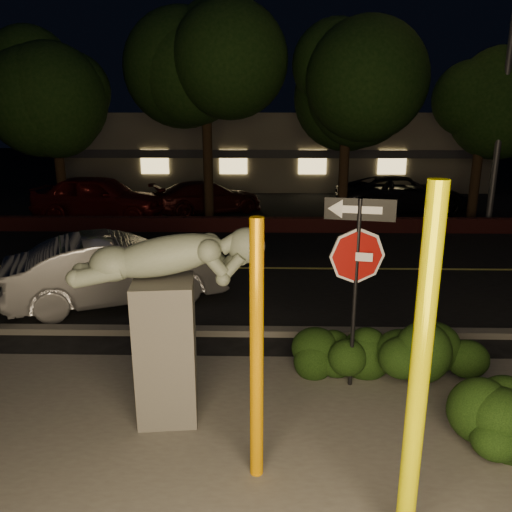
{
  "coord_description": "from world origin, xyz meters",
  "views": [
    {
      "loc": [
        -0.31,
        -5.57,
        3.93
      ],
      "look_at": [
        -0.48,
        2.59,
        1.6
      ],
      "focal_mm": 35.0,
      "sensor_mm": 36.0,
      "label": 1
    }
  ],
  "objects": [
    {
      "name": "sculpture",
      "position": [
        -1.55,
        0.3,
        1.59
      ],
      "size": [
        2.42,
        0.89,
        2.58
      ],
      "rotation": [
        0.0,
        0.0,
        0.11
      ],
      "color": "#4C4944",
      "rests_on": "ground"
    },
    {
      "name": "hedge_center",
      "position": [
        0.99,
        1.49,
        0.47
      ],
      "size": [
        1.95,
        1.24,
        0.94
      ],
      "primitive_type": "ellipsoid",
      "rotation": [
        0.0,
        0.0,
        -0.23
      ],
      "color": "black",
      "rests_on": "ground"
    },
    {
      "name": "patio",
      "position": [
        0.0,
        -1.0,
        0.01
      ],
      "size": [
        14.0,
        6.0,
        0.02
      ],
      "primitive_type": "cube",
      "color": "#4C4944",
      "rests_on": "ground"
    },
    {
      "name": "parked_car_darkred",
      "position": [
        -2.71,
        14.64,
        0.65
      ],
      "size": [
        4.85,
        3.64,
        1.31
      ],
      "primitive_type": "imported",
      "rotation": [
        0.0,
        0.0,
        2.03
      ],
      "color": "#390E0D",
      "rests_on": "ground"
    },
    {
      "name": "curb",
      "position": [
        0.0,
        2.9,
        0.06
      ],
      "size": [
        80.0,
        0.25,
        0.12
      ],
      "primitive_type": "cube",
      "color": "#4C4944",
      "rests_on": "ground"
    },
    {
      "name": "road",
      "position": [
        0.0,
        7.0,
        0.01
      ],
      "size": [
        80.0,
        8.0,
        0.01
      ],
      "primitive_type": "cube",
      "color": "black",
      "rests_on": "ground"
    },
    {
      "name": "parking_lot",
      "position": [
        0.0,
        17.0,
        0.01
      ],
      "size": [
        40.0,
        12.0,
        0.01
      ],
      "primitive_type": "cube",
      "color": "black",
      "rests_on": "ground"
    },
    {
      "name": "parked_car_dark",
      "position": [
        5.29,
        15.01,
        0.75
      ],
      "size": [
        5.47,
        2.72,
        1.49
      ],
      "primitive_type": "imported",
      "rotation": [
        0.0,
        0.0,
        1.62
      ],
      "color": "black",
      "rests_on": "ground"
    },
    {
      "name": "tree_far_a",
      "position": [
        -8.0,
        13.0,
        5.34
      ],
      "size": [
        4.6,
        4.6,
        7.43
      ],
      "color": "black",
      "rests_on": "ground"
    },
    {
      "name": "tree_far_c",
      "position": [
        2.5,
        12.8,
        5.66
      ],
      "size": [
        4.8,
        4.8,
        7.84
      ],
      "color": "black",
      "rests_on": "ground"
    },
    {
      "name": "hedge_right",
      "position": [
        2.23,
        1.26,
        0.57
      ],
      "size": [
        1.91,
        1.27,
        1.15
      ],
      "primitive_type": "ellipsoid",
      "rotation": [
        0.0,
        0.0,
        0.2
      ],
      "color": "black",
      "rests_on": "ground"
    },
    {
      "name": "ground",
      "position": [
        0.0,
        10.0,
        0.0
      ],
      "size": [
        90.0,
        90.0,
        0.0
      ],
      "primitive_type": "plane",
      "color": "black",
      "rests_on": "ground"
    },
    {
      "name": "lane_marking",
      "position": [
        0.0,
        7.0,
        0.02
      ],
      "size": [
        80.0,
        0.12,
        0.0
      ],
      "primitive_type": "cube",
      "color": "#CFC653",
      "rests_on": "road"
    },
    {
      "name": "tree_far_b",
      "position": [
        -2.5,
        13.2,
        6.05
      ],
      "size": [
        5.2,
        5.2,
        8.41
      ],
      "color": "black",
      "rests_on": "ground"
    },
    {
      "name": "yellow_pole_left",
      "position": [
        -0.4,
        -0.81,
        1.48
      ],
      "size": [
        0.15,
        0.15,
        2.96
      ],
      "primitive_type": "cylinder",
      "color": "#EA9500",
      "rests_on": "ground"
    },
    {
      "name": "streetlight",
      "position": [
        7.43,
        12.17,
        6.35
      ],
      "size": [
        1.61,
        0.47,
        10.67
      ],
      "rotation": [
        0.0,
        0.0,
        0.01
      ],
      "color": "#4F4E54",
      "rests_on": "ground"
    },
    {
      "name": "parked_car_red",
      "position": [
        -6.7,
        13.31,
        0.86
      ],
      "size": [
        5.23,
        2.54,
        1.72
      ],
      "primitive_type": "imported",
      "rotation": [
        0.0,
        0.0,
        1.47
      ],
      "color": "maroon",
      "rests_on": "ground"
    },
    {
      "name": "silver_sedan",
      "position": [
        -3.47,
        4.51,
        0.74
      ],
      "size": [
        4.75,
        3.21,
        1.48
      ],
      "primitive_type": "imported",
      "rotation": [
        0.0,
        0.0,
        1.98
      ],
      "color": "silver",
      "rests_on": "ground"
    },
    {
      "name": "hedge_far_right",
      "position": [
        2.58,
        -0.39,
        0.45
      ],
      "size": [
        1.43,
        1.03,
        0.91
      ],
      "primitive_type": "ellipsoid",
      "rotation": [
        0.0,
        0.0,
        -0.17
      ],
      "color": "black",
      "rests_on": "ground"
    },
    {
      "name": "yellow_pole_right",
      "position": [
        1.0,
        -1.75,
        1.73
      ],
      "size": [
        0.17,
        0.17,
        3.45
      ],
      "primitive_type": "cylinder",
      "color": "#FFFB00",
      "rests_on": "ground"
    },
    {
      "name": "tree_far_d",
      "position": [
        7.5,
        13.3,
        5.42
      ],
      "size": [
        4.4,
        4.4,
        7.42
      ],
      "color": "black",
      "rests_on": "ground"
    },
    {
      "name": "building",
      "position": [
        0.0,
        24.99,
        2.0
      ],
      "size": [
        22.0,
        10.2,
        4.0
      ],
      "color": "slate",
      "rests_on": "ground"
    },
    {
      "name": "brick_wall",
      "position": [
        0.0,
        11.3,
        0.25
      ],
      "size": [
        40.0,
        0.35,
        0.5
      ],
      "primitive_type": "cube",
      "color": "#4A1718",
      "rests_on": "ground"
    },
    {
      "name": "signpost",
      "position": [
        0.96,
        1.13,
        2.01
      ],
      "size": [
        0.95,
        0.22,
        2.83
      ],
      "rotation": [
        0.0,
        0.0,
        -0.21
      ],
      "color": "black",
      "rests_on": "ground"
    }
  ]
}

